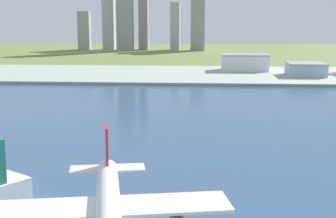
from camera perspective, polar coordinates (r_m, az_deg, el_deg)
The scene contains 7 objects.
ground_plane at distance 301.02m, azimuth 3.32°, elevation -0.61°, with size 2400.00×2400.00×0.00m, color olive.
water_bay at distance 242.45m, azimuth 3.14°, elevation -3.36°, with size 840.00×360.00×0.15m, color #2D4C70.
industrial_pier at distance 488.62m, azimuth 3.61°, elevation 3.89°, with size 840.00×140.00×2.50m, color #98A698.
airplane_landing at distance 81.46m, azimuth -6.74°, elevation -11.13°, with size 40.61×45.59×12.92m.
warehouse_main at distance 518.79m, azimuth 8.63°, elevation 5.23°, with size 47.12×28.66×16.33m.
warehouse_annex at distance 485.64m, azimuth 15.25°, elevation 4.36°, with size 34.10×34.28×12.01m.
distant_skyline at distance 839.78m, azimuth -2.82°, elevation 10.28°, with size 209.37×34.62×138.39m.
Camera 1 is at (3.17, 4.79, 58.79)m, focal length 54.09 mm.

